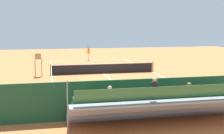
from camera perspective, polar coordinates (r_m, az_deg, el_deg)
ground_plane at (r=29.82m, az=-1.60°, el=-1.21°), size 60.00×60.00×0.00m
court_line_markings at (r=29.85m, az=-1.61°, el=-1.19°), size 10.10×22.20×0.01m
tennis_net at (r=29.74m, az=-1.60°, el=-0.26°), size 10.30×0.10×1.07m
backdrop_wall at (r=16.32m, az=7.36°, el=-5.60°), size 18.00×0.16×2.00m
bleacher_stand at (r=15.12m, az=8.93°, el=-7.07°), size 9.06×2.40×2.48m
umpire_chair at (r=28.89m, az=-13.69°, el=0.89°), size 0.67×0.67×2.14m
courtside_bench at (r=18.08m, az=14.50°, el=-5.87°), size 1.80×0.40×0.93m
equipment_bag at (r=17.42m, az=9.89°, el=-7.55°), size 0.90×0.36×0.36m
tennis_player at (r=40.69m, az=-4.43°, el=2.73°), size 0.44×0.56×1.93m
tennis_racket at (r=40.67m, az=-5.58°, el=1.30°), size 0.38×0.59×0.03m
tennis_ball_near at (r=39.30m, az=-4.62°, el=1.10°), size 0.07×0.07×0.07m
tennis_ball_far at (r=39.24m, az=-4.25°, el=1.09°), size 0.07×0.07×0.07m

